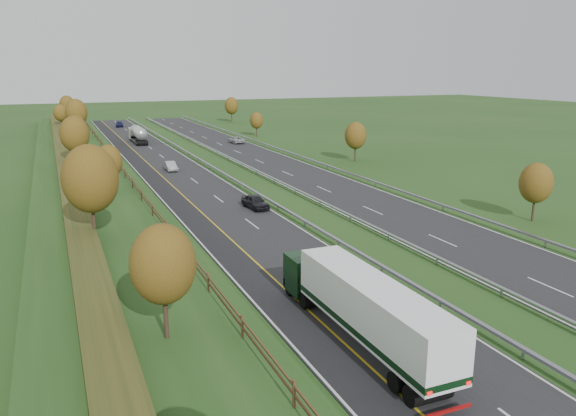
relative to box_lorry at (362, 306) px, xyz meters
name	(u,v)px	position (x,y,z in m)	size (l,w,h in m)	color
ground	(250,182)	(9.41, 46.08, -2.33)	(400.00, 400.00, 0.00)	#204217
near_carriageway	(184,180)	(1.41, 51.08, -2.31)	(10.50, 200.00, 0.04)	black
far_carriageway	(293,172)	(17.91, 51.08, -2.31)	(10.50, 200.00, 0.04)	black
hard_shoulder	(156,182)	(-2.34, 51.08, -2.31)	(3.00, 200.00, 0.04)	black
lane_markings	(228,177)	(7.81, 50.97, -2.28)	(26.75, 200.00, 0.01)	silver
embankment_left	(84,180)	(-11.59, 51.08, -1.33)	(12.00, 200.00, 2.00)	#204217
hedge_left	(66,170)	(-13.59, 51.08, 0.22)	(2.20, 180.00, 1.10)	#2E3716
fence_left	(119,165)	(-7.09, 50.67, 0.40)	(0.12, 189.06, 1.20)	#422B19
median_barrier_near	(223,173)	(7.11, 51.08, -1.72)	(0.32, 200.00, 0.71)	gray
median_barrier_far	(257,171)	(12.21, 51.08, -1.72)	(0.32, 200.00, 0.71)	gray
outer_barrier_far	(327,165)	(23.71, 51.08, -1.71)	(0.32, 200.00, 0.71)	gray
trees_left	(85,142)	(-11.23, 47.72, 4.04)	(6.64, 164.30, 7.66)	#2D2116
trees_far	(296,123)	(31.20, 80.30, 1.92)	(8.45, 118.60, 7.12)	#2D2116
box_lorry	(362,306)	(0.00, 0.00, 0.00)	(2.58, 16.28, 4.06)	black
road_tanker	(138,134)	(1.68, 94.62, -0.47)	(2.40, 11.22, 3.46)	silver
car_dark_near	(255,202)	(5.12, 31.92, -1.53)	(1.79, 4.44, 1.51)	black
car_silver_mid	(171,166)	(1.27, 59.29, -1.61)	(1.45, 4.15, 1.37)	#A3A3A8
car_small_far	(119,124)	(1.98, 129.72, -1.63)	(1.86, 4.58, 1.33)	#151742
car_oncoming	(236,140)	(20.26, 86.05, -1.61)	(2.27, 4.92, 1.37)	#BBBAC0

